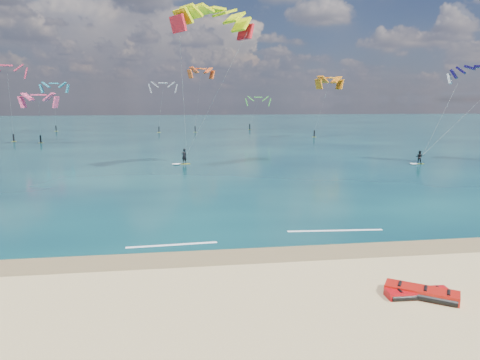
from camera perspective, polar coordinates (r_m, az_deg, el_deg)
The scene contains 9 objects.
ground at distance 58.04m, azimuth -4.64°, elevation 2.92°, with size 320.00×320.00×0.00m, color tan.
wet_sand_strip at distance 22.08m, azimuth 0.72°, elevation -10.01°, with size 320.00×2.40×0.01m, color brown.
sea at distance 121.72m, azimuth -6.31°, elevation 6.95°, with size 320.00×200.00×0.04m, color #092532.
packed_kite_left at distance 19.21m, azimuth 22.59°, elevation -14.17°, with size 2.76×0.97×0.35m, color red, non-canonical shape.
packed_kite_mid at distance 19.25m, azimuth 23.00°, elevation -14.14°, with size 3.00×1.21×0.44m, color red, non-canonical shape.
kitesurfer_main at distance 48.64m, azimuth -5.58°, elevation 12.60°, with size 11.01×10.36×18.54m.
kitesurfer_far at distance 56.94m, azimuth 26.44°, elevation 8.69°, with size 10.94×5.46×12.88m.
shoreline_foam at distance 24.83m, azimuth 3.29°, elevation -7.55°, with size 15.06×1.88×0.01m.
distant_kites at distance 93.97m, azimuth -11.05°, elevation 9.35°, with size 65.02×32.43×14.65m.
Camera 1 is at (-3.04, -17.43, 7.81)m, focal length 32.00 mm.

